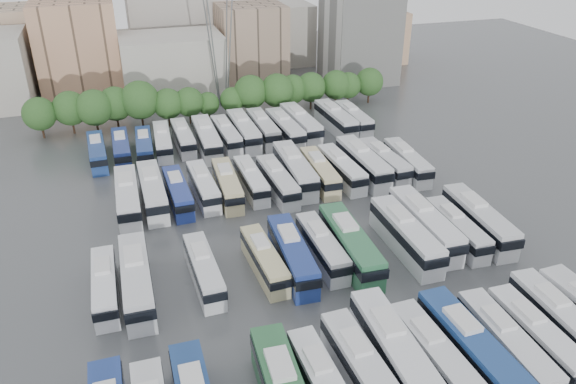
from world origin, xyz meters
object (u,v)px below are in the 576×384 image
object	(u,v)px
bus_r3_s0	(97,152)
bus_r3_s10	(300,124)
bus_r1_s3	(204,270)
bus_r2_s10	(341,168)
apartment_tower	(360,20)
bus_r2_s8	(295,169)
bus_r2_s13	(407,162)
bus_r2_s1	(128,197)
bus_r3_s6	(226,135)
bus_r2_s9	(320,172)
bus_r3_s2	(144,146)
bus_r1_s6	(292,254)
bus_r2_s5	(227,185)
bus_r0_s12	(560,320)
bus_r1_s10	(406,235)
bus_r1_s13	(479,220)
bus_r0_s9	(471,349)
bus_r3_s8	(263,128)
electricity_pylon	(218,6)
bus_r3_s3	(163,141)
bus_r1_s8	(350,244)
bus_r0_s11	(536,336)
bus_r1_s12	(457,229)
bus_r1_s0	(105,286)
bus_r3_s1	(121,148)
bus_r1_s7	(322,247)
bus_r3_s7	(244,130)
bus_r0_s7	(394,351)
bus_r2_s12	(384,161)
bus_r1_s5	(264,260)
bus_r3_s12	(336,119)
bus_r2_s6	(251,180)
bus_r2_s11	(363,163)
bus_r0_s10	(506,344)
bus_r2_s4	(203,186)
bus_r2_s7	(278,181)
bus_r3_s13	(353,118)
bus_r1_s11	(424,224)
bus_r0_s8	(434,356)
bus_r3_s5	(207,138)
bus_r0_s6	(363,370)
bus_r2_s3	(178,192)
bus_r3_s4	(183,137)
bus_r3_s9	(285,129)

from	to	relation	value
bus_r3_s0	bus_r3_s10	xyz separation A→B (m)	(33.10, 1.26, 0.34)
bus_r1_s3	bus_r2_s10	distance (m)	29.35
apartment_tower	bus_r2_s10	bearing A→B (deg)	-116.17
bus_r2_s8	bus_r2_s13	distance (m)	16.78
bus_r2_s1	bus_r3_s6	world-z (taller)	bus_r2_s1
bus_r2_s9	bus_r3_s2	bearing A→B (deg)	145.70
bus_r1_s6	bus_r2_s5	world-z (taller)	bus_r1_s6
apartment_tower	bus_r2_s13	bearing A→B (deg)	-104.99
bus_r1_s6	bus_r0_s12	bearing A→B (deg)	-38.16
bus_r1_s10	bus_r1_s13	distance (m)	9.99
bus_r0_s9	bus_r0_s12	distance (m)	10.03
bus_r3_s6	bus_r3_s10	world-z (taller)	bus_r3_s10
bus_r1_s10	bus_r3_s8	distance (m)	37.98
electricity_pylon	bus_r3_s3	bearing A→B (deg)	-124.81
bus_r1_s8	bus_r0_s11	bearing A→B (deg)	-59.11
bus_r1_s12	bus_r3_s6	distance (m)	41.63
bus_r1_s0	bus_r1_s8	xyz separation A→B (m)	(26.07, -0.96, 0.42)
bus_r2_s10	bus_r3_s1	distance (m)	34.22
bus_r1_s7	bus_r3_s7	bearing A→B (deg)	89.84
bus_r0_s7	bus_r2_s12	world-z (taller)	bus_r0_s7
bus_r1_s5	bus_r3_s12	size ratio (longest dim) A/B	0.82
bus_r2_s6	bus_r2_s13	distance (m)	23.20
bus_r2_s8	bus_r3_s2	world-z (taller)	bus_r2_s8
bus_r2_s11	bus_r3_s12	distance (m)	18.35
bus_r3_s8	bus_r3_s0	bearing A→B (deg)	-177.53
bus_r1_s6	bus_r3_s2	size ratio (longest dim) A/B	1.12
bus_r1_s3	bus_r3_s12	world-z (taller)	bus_r3_s12
bus_r0_s10	bus_r1_s3	distance (m)	29.75
bus_r2_s8	bus_r1_s6	bearing A→B (deg)	-107.22
electricity_pylon	bus_r2_s4	bearing A→B (deg)	-105.35
bus_r2_s10	bus_r2_s11	xyz separation A→B (m)	(3.53, 0.48, 0.24)
bus_r2_s7	bus_r3_s13	bearing A→B (deg)	42.96
bus_r0_s12	bus_r1_s12	distance (m)	16.95
bus_r1_s11	bus_r2_s4	bearing A→B (deg)	142.66
bus_r1_s12	bus_r3_s13	size ratio (longest dim) A/B	0.95
bus_r1_s0	bus_r3_s2	world-z (taller)	bus_r3_s2
bus_r1_s5	bus_r2_s10	distance (m)	24.65
bus_r2_s5	bus_r2_s9	size ratio (longest dim) A/B	1.00
bus_r0_s8	bus_r3_s0	xyz separation A→B (m)	(-26.67, 53.51, -0.07)
bus_r1_s5	bus_r1_s13	bearing A→B (deg)	-3.19
bus_r0_s9	bus_r2_s5	bearing A→B (deg)	108.22
bus_r2_s12	bus_r2_s6	bearing A→B (deg)	176.73
bus_r3_s5	bus_r2_s9	bearing A→B (deg)	-51.19
bus_r0_s6	bus_r1_s12	world-z (taller)	bus_r0_s6
bus_r0_s11	bus_r3_s7	world-z (taller)	bus_r3_s7
bus_r1_s5	bus_r1_s12	xyz separation A→B (m)	(23.10, -0.70, 0.09)
bus_r2_s3	bus_r1_s5	bearing A→B (deg)	-71.57
bus_r2_s9	bus_r3_s4	distance (m)	25.00
bus_r2_s3	bus_r3_s9	size ratio (longest dim) A/B	0.87
bus_r2_s11	bus_r3_s5	bearing A→B (deg)	139.92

